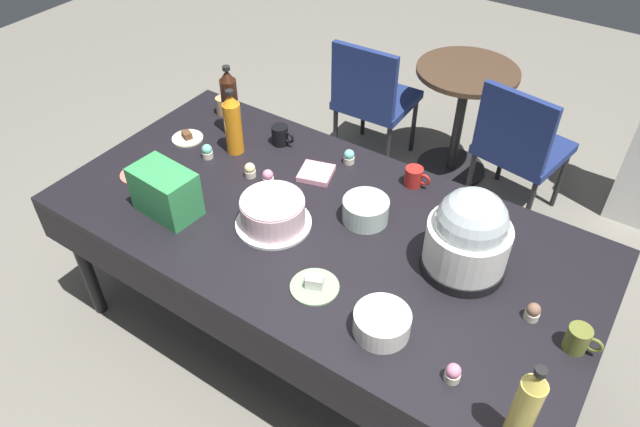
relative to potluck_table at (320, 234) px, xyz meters
The scene contains 27 objects.
ground 0.69m from the potluck_table, ahead, with size 9.00×9.00×0.00m, color slate.
potluck_table is the anchor object (origin of this frame).
frosted_layer_cake 0.22m from the potluck_table, 143.78° to the right, with size 0.31×0.31×0.13m.
slow_cooker 0.62m from the potluck_table, ahead, with size 0.31×0.31×0.35m.
glass_salad_bowl 0.21m from the potluck_table, 41.06° to the left, with size 0.19×0.19×0.10m, color #B2C6BC.
ceramic_snack_bowl 0.58m from the potluck_table, 35.31° to the right, with size 0.19×0.19×0.08m, color silver.
dessert_plate_cream 0.87m from the potluck_table, behind, with size 0.15×0.15×0.04m.
dessert_plate_coral 0.87m from the potluck_table, 167.44° to the right, with size 0.15×0.15×0.04m.
dessert_plate_sage 0.35m from the potluck_table, 59.23° to the right, with size 0.18×0.18×0.05m.
cupcake_mint 0.69m from the potluck_table, behind, with size 0.05×0.05×0.07m.
cupcake_vanilla 0.87m from the potluck_table, ahead, with size 0.05×0.05×0.07m.
cupcake_rose 0.44m from the potluck_table, 168.76° to the left, with size 0.05×0.05×0.07m.
cupcake_lemon 0.44m from the potluck_table, 106.23° to the left, with size 0.05×0.05×0.07m.
cupcake_cocoa 0.36m from the potluck_table, 164.77° to the left, with size 0.05×0.05×0.07m.
cupcake_berry 0.83m from the potluck_table, 26.62° to the right, with size 0.05×0.05×0.07m.
soda_bottle_ginger_ale 1.08m from the potluck_table, 25.19° to the right, with size 0.07×0.07×0.34m.
soda_bottle_cola 0.81m from the potluck_table, 156.47° to the left, with size 0.08×0.08×0.35m.
soda_bottle_orange_juice 0.67m from the potluck_table, 161.93° to the left, with size 0.08×0.08×0.31m.
coffee_mug_red 0.48m from the potluck_table, 65.53° to the left, with size 0.12×0.08×0.08m.
coffee_mug_black 0.60m from the potluck_table, 142.18° to the left, with size 0.12×0.08×0.09m.
coffee_mug_tan 0.97m from the potluck_table, 154.17° to the left, with size 0.11×0.07×0.09m.
coffee_mug_olive 1.03m from the potluck_table, ahead, with size 0.12×0.08×0.09m.
soda_carton 0.64m from the potluck_table, 152.94° to the right, with size 0.26×0.16×0.20m, color #338C4C.
paper_napkin_stack 0.32m from the potluck_table, 127.04° to the left, with size 0.14×0.14×0.02m, color pink.
maroon_chair_left 1.51m from the potluck_table, 111.52° to the left, with size 0.45×0.45×0.85m.
maroon_chair_right 1.46m from the potluck_table, 74.43° to the left, with size 0.51×0.51×0.85m.
round_cafe_table 1.63m from the potluck_table, 91.77° to the left, with size 0.60×0.60×0.72m.
Camera 1 is at (0.97, -1.45, 2.32)m, focal length 32.95 mm.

